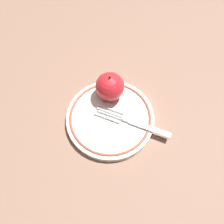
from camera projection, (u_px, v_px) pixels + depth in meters
name	position (u px, v px, depth m)	size (l,w,h in m)	color
ground_plane	(109.00, 114.00, 0.58)	(2.00, 2.00, 0.00)	#896452
plate	(112.00, 118.00, 0.57)	(0.20, 0.20, 0.02)	white
apple_red_whole	(110.00, 87.00, 0.56)	(0.07, 0.07, 0.07)	red
fork	(135.00, 123.00, 0.55)	(0.16, 0.11, 0.00)	silver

